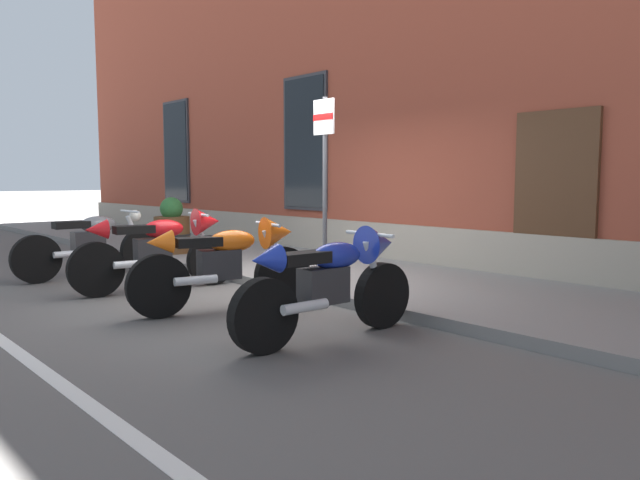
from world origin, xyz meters
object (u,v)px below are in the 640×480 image
parking_sign (325,162)px  motorcycle_red_sport (163,246)px  motorcycle_blue_sport (334,278)px  barrel_planter (172,230)px  motorcycle_grey_naked (93,244)px  motorcycle_orange_sport (230,260)px

parking_sign → motorcycle_red_sport: bearing=-130.1°
motorcycle_red_sport → motorcycle_blue_sport: motorcycle_red_sport is taller
parking_sign → barrel_planter: size_ratio=2.37×
motorcycle_blue_sport → parking_sign: 2.65m
motorcycle_grey_naked → motorcycle_red_sport: 1.64m
motorcycle_red_sport → motorcycle_orange_sport: size_ratio=1.06×
motorcycle_grey_naked → barrel_planter: bearing=118.5°
motorcycle_blue_sport → parking_sign: parking_sign is taller
parking_sign → motorcycle_orange_sport: bearing=-81.6°
motorcycle_grey_naked → motorcycle_red_sport: bearing=9.6°
motorcycle_grey_naked → barrel_planter: (-0.96, 1.77, 0.05)m
motorcycle_blue_sport → barrel_planter: barrel_planter is taller
motorcycle_blue_sport → barrel_planter: 5.94m
motorcycle_grey_naked → motorcycle_orange_sport: size_ratio=1.07×
motorcycle_red_sport → parking_sign: bearing=49.9°
parking_sign → barrel_planter: bearing=-178.7°
motorcycle_orange_sport → parking_sign: bearing=98.4°
motorcycle_grey_naked → parking_sign: (2.95, 1.86, 1.15)m
motorcycle_orange_sport → barrel_planter: 4.41m
barrel_planter → motorcycle_red_sport: bearing=-30.2°
motorcycle_orange_sport → motorcycle_red_sport: bearing=179.6°
motorcycle_red_sport → motorcycle_blue_sport: size_ratio=1.09×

